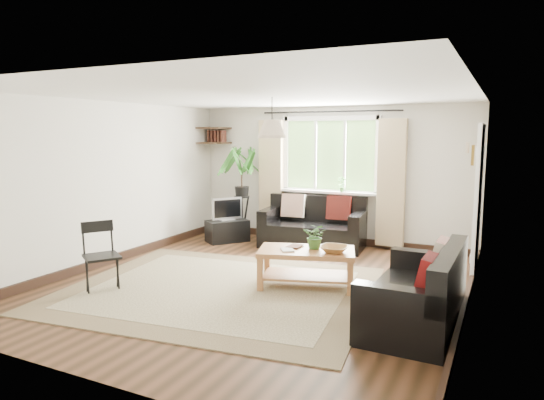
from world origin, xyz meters
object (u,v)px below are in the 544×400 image
at_px(coffee_table, 306,268).
at_px(tv_stand, 227,231).
at_px(sofa_right, 415,288).
at_px(sofa_back, 313,223).
at_px(folding_chair, 102,258).
at_px(palm_stand, 242,193).

bearing_deg(coffee_table, tv_stand, 141.44).
bearing_deg(sofa_right, sofa_back, -140.20).
relative_size(sofa_right, folding_chair, 1.92).
xyz_separation_m(tv_stand, folding_chair, (0.07, -3.05, 0.23)).
bearing_deg(tv_stand, sofa_back, -42.70).
relative_size(coffee_table, palm_stand, 0.70).
height_order(sofa_back, tv_stand, sofa_back).
xyz_separation_m(sofa_right, coffee_table, (-1.44, 0.64, -0.14)).
xyz_separation_m(sofa_back, palm_stand, (-1.44, 0.10, 0.44)).
bearing_deg(palm_stand, folding_chair, -90.24).
bearing_deg(folding_chair, tv_stand, 34.61).
relative_size(sofa_back, sofa_right, 1.06).
distance_m(sofa_back, tv_stand, 1.57).
bearing_deg(palm_stand, tv_stand, -101.69).
bearing_deg(palm_stand, sofa_back, -4.08).
bearing_deg(folding_chair, sofa_right, -46.90).
distance_m(sofa_right, coffee_table, 1.58).
distance_m(tv_stand, palm_stand, 0.77).
bearing_deg(sofa_right, coffee_table, -112.61).
height_order(tv_stand, folding_chair, folding_chair).
height_order(sofa_right, palm_stand, palm_stand).
relative_size(coffee_table, tv_stand, 1.65).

